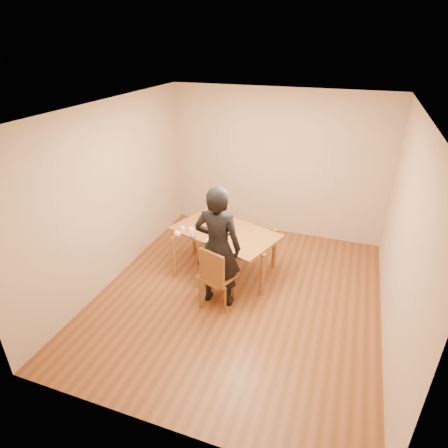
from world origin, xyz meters
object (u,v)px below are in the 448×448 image
(cake, at_px, (225,228))
(cake_plate, at_px, (225,231))
(dining_table, at_px, (225,232))
(dining_chair, at_px, (217,276))
(person, at_px, (218,247))

(cake, bearing_deg, cake_plate, 0.00)
(dining_table, relative_size, cake, 6.74)
(cake, bearing_deg, dining_table, 144.52)
(dining_chair, height_order, cake_plate, cake_plate)
(dining_table, distance_m, dining_chair, 0.84)
(dining_table, relative_size, dining_chair, 3.61)
(dining_chair, relative_size, cake, 1.87)
(dining_table, distance_m, cake, 0.08)
(dining_table, xyz_separation_m, cake_plate, (0.00, -0.00, 0.03))
(dining_chair, bearing_deg, cake, 120.38)
(dining_table, xyz_separation_m, person, (0.15, -0.73, 0.16))
(dining_table, bearing_deg, dining_chair, -59.93)
(dining_chair, height_order, cake, cake)
(cake_plate, xyz_separation_m, cake, (0.00, 0.00, 0.05))
(cake, distance_m, person, 0.75)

